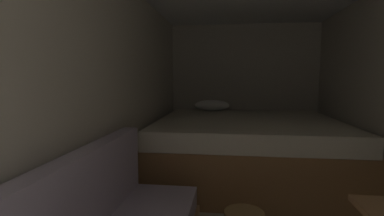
# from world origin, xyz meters

# --- Properties ---
(wall_back) EXTENTS (2.37, 0.05, 2.06)m
(wall_back) POSITION_xyz_m (0.00, 4.35, 1.03)
(wall_back) COLOR beige
(wall_back) RESTS_ON ground
(wall_left) EXTENTS (0.05, 4.79, 2.06)m
(wall_left) POSITION_xyz_m (-1.16, 1.94, 1.03)
(wall_left) COLOR beige
(wall_left) RESTS_ON ground
(bed) EXTENTS (2.15, 2.06, 0.89)m
(bed) POSITION_xyz_m (-0.00, 3.26, 0.36)
(bed) COLOR olive
(bed) RESTS_ON ground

